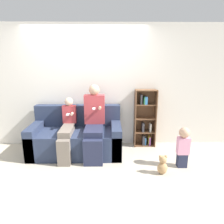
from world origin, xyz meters
TOP-DOWN VIEW (x-y plane):
  - ground_plane at (0.00, 0.00)m, footprint 14.00×14.00m
  - back_wall at (0.00, 1.01)m, footprint 10.00×0.06m
  - couch at (-0.18, 0.53)m, footprint 1.77×0.88m
  - adult_seated at (0.19, 0.43)m, footprint 0.40×0.81m
  - child_seated at (-0.32, 0.36)m, footprint 0.26×0.81m
  - toddler_standing at (1.75, -0.08)m, footprint 0.20×0.18m
  - bookshelf at (1.25, 0.88)m, footprint 0.45×0.24m
  - teddy_bear at (1.35, -0.31)m, footprint 0.17×0.14m

SIDE VIEW (x-z plane):
  - ground_plane at x=0.00m, z-range 0.00..0.00m
  - teddy_bear at x=1.35m, z-range -0.01..0.32m
  - couch at x=-0.18m, z-range -0.15..0.77m
  - toddler_standing at x=1.75m, z-range 0.04..0.77m
  - child_seated at x=-0.32m, z-range 0.01..1.11m
  - bookshelf at x=1.25m, z-range -0.03..1.21m
  - adult_seated at x=0.19m, z-range 0.02..1.39m
  - back_wall at x=0.00m, z-range 0.00..2.55m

